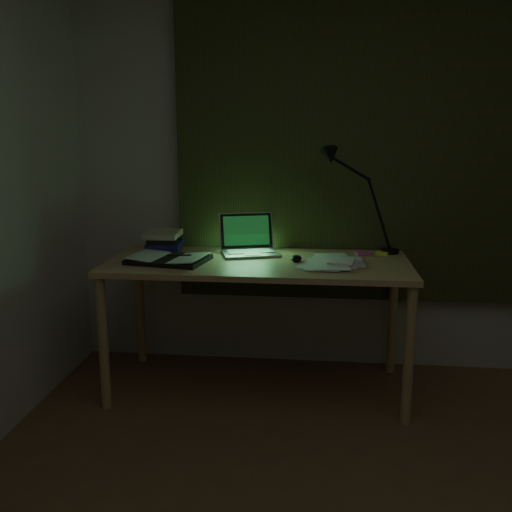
{
  "coord_description": "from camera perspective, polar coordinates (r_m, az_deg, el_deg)",
  "views": [
    {
      "loc": [
        -0.24,
        -1.54,
        1.47
      ],
      "look_at": [
        -0.56,
        1.43,
        0.82
      ],
      "focal_mm": 40.0,
      "sensor_mm": 36.0,
      "label": 1
    }
  ],
  "objects": [
    {
      "name": "desk",
      "position": [
        3.29,
        0.23,
        -7.0
      ],
      "size": [
        1.68,
        0.74,
        0.77
      ],
      "primitive_type": null,
      "color": "tan",
      "rests_on": "floor"
    },
    {
      "name": "sticky_yellow",
      "position": [
        3.44,
        12.52,
        0.29
      ],
      "size": [
        0.09,
        0.09,
        0.02
      ],
      "primitive_type": "cube",
      "rotation": [
        0.0,
        0.0,
        -0.34
      ],
      "color": "#FFF735",
      "rests_on": "desk"
    },
    {
      "name": "sticky_pink",
      "position": [
        3.4,
        10.62,
        0.25
      ],
      "size": [
        0.09,
        0.09,
        0.02
      ],
      "primitive_type": "cube",
      "rotation": [
        0.0,
        0.0,
        0.21
      ],
      "color": "#DF56A1",
      "rests_on": "desk"
    },
    {
      "name": "mouse",
      "position": [
        3.17,
        4.04,
        -0.25
      ],
      "size": [
        0.07,
        0.1,
        0.04
      ],
      "primitive_type": "ellipsoid",
      "rotation": [
        0.0,
        0.0,
        -0.17
      ],
      "color": "black",
      "rests_on": "desk"
    },
    {
      "name": "loose_papers",
      "position": [
        3.17,
        7.7,
        -0.5
      ],
      "size": [
        0.34,
        0.35,
        0.02
      ],
      "primitive_type": null,
      "rotation": [
        0.0,
        0.0,
        -0.09
      ],
      "color": "white",
      "rests_on": "desk"
    },
    {
      "name": "desk_lamp",
      "position": [
        3.44,
        13.45,
        5.15
      ],
      "size": [
        0.45,
        0.39,
        0.59
      ],
      "primitive_type": null,
      "rotation": [
        0.0,
        0.0,
        -0.23
      ],
      "color": "black",
      "rests_on": "desk"
    },
    {
      "name": "laptop",
      "position": [
        3.32,
        -0.56,
        2.08
      ],
      "size": [
        0.42,
        0.44,
        0.23
      ],
      "primitive_type": null,
      "rotation": [
        0.0,
        0.0,
        0.3
      ],
      "color": "#A5A5A9",
      "rests_on": "desk"
    },
    {
      "name": "book_stack",
      "position": [
        3.47,
        -9.21,
        1.48
      ],
      "size": [
        0.21,
        0.25,
        0.13
      ],
      "primitive_type": null,
      "rotation": [
        0.0,
        0.0,
        0.06
      ],
      "color": "silver",
      "rests_on": "desk"
    },
    {
      "name": "curtain",
      "position": [
        3.51,
        10.32,
        11.75
      ],
      "size": [
        2.2,
        0.06,
        2.0
      ],
      "primitive_type": "cube",
      "color": "#2D3118",
      "rests_on": "wall_back"
    },
    {
      "name": "wall_back",
      "position": [
        3.55,
        10.15,
        8.53
      ],
      "size": [
        3.5,
        0.0,
        2.5
      ],
      "primitive_type": "cube",
      "color": "beige",
      "rests_on": "ground"
    },
    {
      "name": "open_textbook",
      "position": [
        3.19,
        -8.73,
        -0.26
      ],
      "size": [
        0.46,
        0.37,
        0.04
      ],
      "primitive_type": null,
      "rotation": [
        0.0,
        0.0,
        -0.18
      ],
      "color": "silver",
      "rests_on": "desk"
    }
  ]
}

